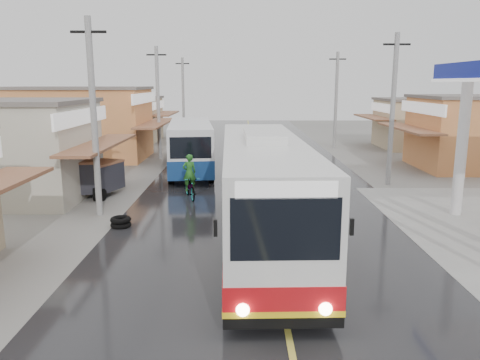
{
  "coord_description": "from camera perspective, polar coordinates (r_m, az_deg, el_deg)",
  "views": [
    {
      "loc": [
        -1.05,
        -10.0,
        5.43
      ],
      "look_at": [
        -1.08,
        6.58,
        2.0
      ],
      "focal_mm": 35.0,
      "sensor_mm": 36.0,
      "label": 1
    }
  ],
  "objects": [
    {
      "name": "centre_line",
      "position": [
        25.6,
        2.44,
        -0.5
      ],
      "size": [
        0.15,
        90.0,
        0.01
      ],
      "primitive_type": "cube",
      "color": "#D8CC4C",
      "rests_on": "road"
    },
    {
      "name": "utility_poles_left",
      "position": [
        27.22,
        -12.54,
        -0.09
      ],
      "size": [
        1.6,
        50.0,
        8.0
      ],
      "primitive_type": null,
      "color": "gray",
      "rests_on": "ground"
    },
    {
      "name": "ground",
      "position": [
        11.43,
        5.59,
        -16.74
      ],
      "size": [
        120.0,
        120.0,
        0.0
      ],
      "primitive_type": "plane",
      "color": "slate",
      "rests_on": "ground"
    },
    {
      "name": "shopfronts_left",
      "position": [
        30.92,
        -22.64,
        0.68
      ],
      "size": [
        11.0,
        44.0,
        5.2
      ],
      "primitive_type": null,
      "color": "tan",
      "rests_on": "ground"
    },
    {
      "name": "tricycle_far",
      "position": [
        23.91,
        -18.69,
        0.55
      ],
      "size": [
        1.99,
        2.47,
        1.86
      ],
      "rotation": [
        0.0,
        0.0,
        0.18
      ],
      "color": "#26262D",
      "rests_on": "ground"
    },
    {
      "name": "tyre_stack",
      "position": [
        18.6,
        -14.34,
        -5.0
      ],
      "size": [
        0.79,
        0.79,
        0.41
      ],
      "color": "black",
      "rests_on": "ground"
    },
    {
      "name": "road",
      "position": [
        25.6,
        2.44,
        -0.53
      ],
      "size": [
        12.0,
        90.0,
        0.02
      ],
      "primitive_type": "cube",
      "color": "black",
      "rests_on": "ground"
    },
    {
      "name": "utility_poles_right",
      "position": [
        26.82,
        17.56,
        -0.53
      ],
      "size": [
        1.6,
        36.0,
        8.0
      ],
      "primitive_type": null,
      "color": "gray",
      "rests_on": "ground"
    },
    {
      "name": "cyclist",
      "position": [
        22.47,
        -6.12,
        -0.47
      ],
      "size": [
        1.28,
        2.15,
        2.19
      ],
      "rotation": [
        0.0,
        0.0,
        0.31
      ],
      "color": "black",
      "rests_on": "ground"
    },
    {
      "name": "second_bus",
      "position": [
        28.95,
        -6.05,
        4.13
      ],
      "size": [
        3.47,
        9.44,
        3.06
      ],
      "rotation": [
        0.0,
        0.0,
        0.11
      ],
      "color": "silver",
      "rests_on": "road"
    },
    {
      "name": "tricycle_near",
      "position": [
        23.79,
        -16.54,
        0.41
      ],
      "size": [
        2.04,
        2.55,
        1.7
      ],
      "rotation": [
        0.0,
        0.0,
        -0.33
      ],
      "color": "#26262D",
      "rests_on": "ground"
    },
    {
      "name": "coach_bus",
      "position": [
        15.71,
        2.79,
        -1.39
      ],
      "size": [
        3.11,
        12.54,
        3.89
      ],
      "rotation": [
        0.0,
        0.0,
        0.03
      ],
      "color": "silver",
      "rests_on": "road"
    }
  ]
}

